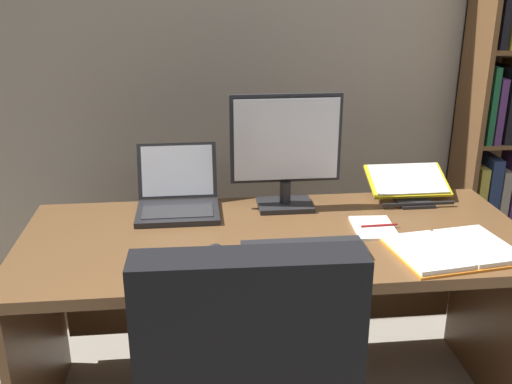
% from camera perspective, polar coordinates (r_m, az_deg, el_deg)
% --- Properties ---
extents(wall_back, '(5.41, 0.12, 2.63)m').
position_cam_1_polar(wall_back, '(2.93, 3.33, 13.86)').
color(wall_back, '#A89E8E').
rests_on(wall_back, ground).
extents(desk, '(1.86, 0.78, 0.76)m').
position_cam_1_polar(desk, '(2.30, 1.61, -7.84)').
color(desk, brown).
rests_on(desk, ground).
extents(monitor, '(0.44, 0.16, 0.46)m').
position_cam_1_polar(monitor, '(2.32, 2.91, 3.88)').
color(monitor, '#232326').
rests_on(monitor, desk).
extents(laptop, '(0.32, 0.32, 0.24)m').
position_cam_1_polar(laptop, '(2.36, -7.64, -0.59)').
color(laptop, '#232326').
rests_on(laptop, desk).
extents(keyboard, '(0.42, 0.15, 0.02)m').
position_cam_1_polar(keyboard, '(2.00, 4.68, -5.66)').
color(keyboard, '#232326').
rests_on(keyboard, desk).
extents(computer_mouse, '(0.06, 0.10, 0.04)m').
position_cam_1_polar(computer_mouse, '(1.97, -3.97, -5.85)').
color(computer_mouse, '#232326').
rests_on(computer_mouse, desk).
extents(reading_stand_with_book, '(0.33, 0.25, 0.12)m').
position_cam_1_polar(reading_stand_with_book, '(2.55, 14.66, 0.79)').
color(reading_stand_with_book, '#232326').
rests_on(reading_stand_with_book, desk).
extents(open_binder, '(0.44, 0.35, 0.02)m').
position_cam_1_polar(open_binder, '(2.11, 18.61, -5.35)').
color(open_binder, orange).
rests_on(open_binder, desk).
extents(notepad, '(0.16, 0.22, 0.01)m').
position_cam_1_polar(notepad, '(2.23, 11.41, -3.44)').
color(notepad, white).
rests_on(notepad, desk).
extents(pen, '(0.14, 0.01, 0.01)m').
position_cam_1_polar(pen, '(2.23, 11.92, -3.20)').
color(pen, maroon).
rests_on(pen, notepad).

